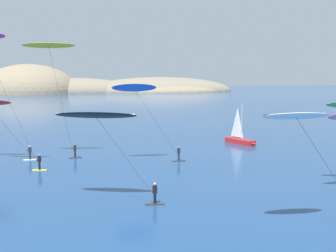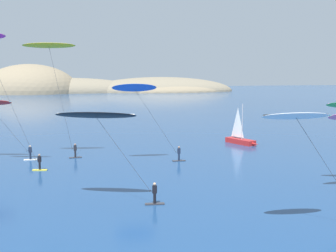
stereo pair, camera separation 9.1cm
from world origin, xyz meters
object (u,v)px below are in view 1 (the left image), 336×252
at_px(kitesurfer_yellow, 51,54).
at_px(kitesurfer_black, 99,120).
at_px(sailboat_near, 241,140).
at_px(kitesurfer_white, 303,126).
at_px(kitesurfer_blue, 138,93).

relative_size(kitesurfer_yellow, kitesurfer_black, 1.64).
relative_size(sailboat_near, kitesurfer_black, 0.71).
xyz_separation_m(sailboat_near, kitesurfer_black, (-21.71, -22.69, 5.80)).
bearing_deg(kitesurfer_white, kitesurfer_black, 142.96).
xyz_separation_m(sailboat_near, kitesurfer_white, (-9.92, -31.59, 6.11)).
bearing_deg(kitesurfer_black, kitesurfer_blue, 68.95).
bearing_deg(kitesurfer_blue, kitesurfer_black, -111.05).
bearing_deg(kitesurfer_blue, sailboat_near, 28.26).
height_order(kitesurfer_yellow, kitesurfer_white, kitesurfer_yellow).
xyz_separation_m(kitesurfer_black, kitesurfer_white, (11.79, -8.90, 0.30)).
xyz_separation_m(kitesurfer_blue, kitesurfer_black, (-5.35, -13.90, -1.36)).
distance_m(kitesurfer_blue, kitesurfer_white, 23.71).
xyz_separation_m(sailboat_near, kitesurfer_blue, (-16.36, -8.80, 7.16)).
distance_m(kitesurfer_yellow, kitesurfer_black, 19.94).
bearing_deg(kitesurfer_black, kitesurfer_white, -37.04).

